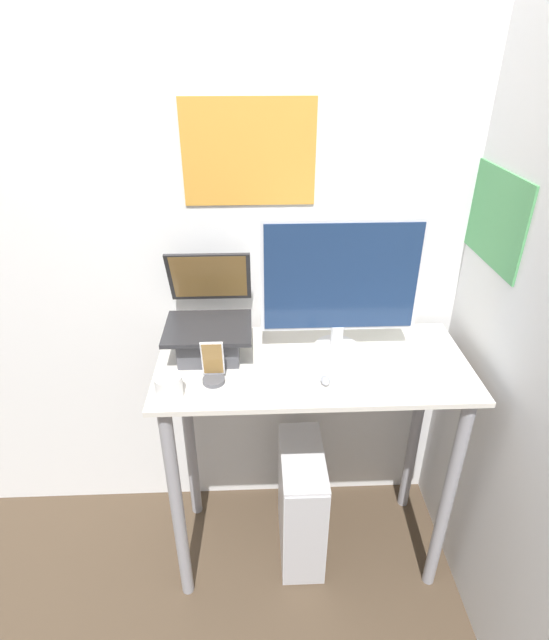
{
  "coord_description": "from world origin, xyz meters",
  "views": [
    {
      "loc": [
        -0.2,
        -1.25,
        2.04
      ],
      "look_at": [
        -0.14,
        0.26,
        1.19
      ],
      "focal_mm": 28.0,
      "sensor_mm": 36.0,
      "label": 1
    }
  ],
  "objects_px": {
    "laptop": "(209,330)",
    "computer_tower": "(301,502)",
    "mouse": "(325,380)",
    "keyboard": "(271,378)",
    "cell_phone": "(213,369)",
    "monitor": "(340,286)"
  },
  "relations": [
    {
      "from": "cell_phone",
      "to": "computer_tower",
      "type": "bearing_deg",
      "value": 15.75
    },
    {
      "from": "monitor",
      "to": "laptop",
      "type": "bearing_deg",
      "value": -179.85
    },
    {
      "from": "laptop",
      "to": "computer_tower",
      "type": "bearing_deg",
      "value": -14.02
    },
    {
      "from": "monitor",
      "to": "computer_tower",
      "type": "relative_size",
      "value": 1.03
    },
    {
      "from": "laptop",
      "to": "monitor",
      "type": "distance_m",
      "value": 0.51
    },
    {
      "from": "keyboard",
      "to": "cell_phone",
      "type": "height_order",
      "value": "cell_phone"
    },
    {
      "from": "mouse",
      "to": "keyboard",
      "type": "bearing_deg",
      "value": 171.33
    },
    {
      "from": "computer_tower",
      "to": "laptop",
      "type": "bearing_deg",
      "value": 165.98
    },
    {
      "from": "keyboard",
      "to": "cell_phone",
      "type": "distance_m",
      "value": 0.2
    },
    {
      "from": "mouse",
      "to": "computer_tower",
      "type": "distance_m",
      "value": 0.76
    },
    {
      "from": "monitor",
      "to": "cell_phone",
      "type": "xyz_separation_m",
      "value": [
        -0.45,
        -0.18,
        -0.22
      ]
    },
    {
      "from": "keyboard",
      "to": "computer_tower",
      "type": "relative_size",
      "value": 0.45
    },
    {
      "from": "laptop",
      "to": "monitor",
      "type": "height_order",
      "value": "monitor"
    },
    {
      "from": "laptop",
      "to": "monitor",
      "type": "relative_size",
      "value": 0.63
    },
    {
      "from": "laptop",
      "to": "mouse",
      "type": "relative_size",
      "value": 6.81
    },
    {
      "from": "keyboard",
      "to": "cell_phone",
      "type": "bearing_deg",
      "value": 179.57
    },
    {
      "from": "monitor",
      "to": "keyboard",
      "type": "height_order",
      "value": "monitor"
    },
    {
      "from": "cell_phone",
      "to": "computer_tower",
      "type": "relative_size",
      "value": 0.29
    },
    {
      "from": "computer_tower",
      "to": "keyboard",
      "type": "bearing_deg",
      "value": -144.4
    },
    {
      "from": "mouse",
      "to": "cell_phone",
      "type": "height_order",
      "value": "cell_phone"
    },
    {
      "from": "keyboard",
      "to": "computer_tower",
      "type": "height_order",
      "value": "keyboard"
    },
    {
      "from": "laptop",
      "to": "computer_tower",
      "type": "xyz_separation_m",
      "value": [
        0.35,
        -0.09,
        -0.83
      ]
    }
  ]
}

